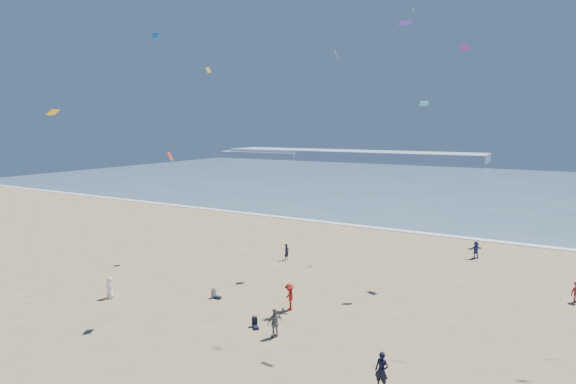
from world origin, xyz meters
The scene contains 6 objects.
ocean centered at (0.00, 95.00, 0.03)m, with size 220.00×100.00×0.06m, color #476B84.
surf_line centered at (0.00, 45.00, 0.04)m, with size 220.00×1.20×0.08m, color white.
headland_far centered at (-60.00, 170.00, 1.60)m, with size 110.00×20.00×3.20m, color #7A8EA8.
headland_near centered at (-100.00, 165.00, 1.00)m, with size 40.00×14.00×2.00m, color #7A8EA8.
standing_flyers centered at (6.23, 14.64, 0.89)m, with size 35.31×38.67×1.94m.
kites_aloft centered at (10.27, 12.83, 15.14)m, with size 39.06×40.73×28.21m.
Camera 1 is at (12.17, -9.97, 12.85)m, focal length 28.00 mm.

